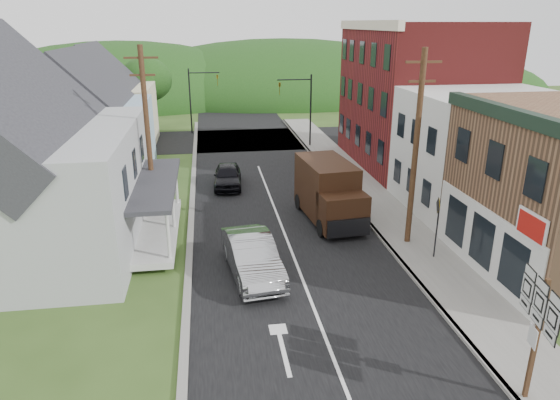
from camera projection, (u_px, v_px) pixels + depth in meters
name	position (u px, v px, depth m)	size (l,w,h in m)	color
ground	(306.00, 289.00, 19.77)	(120.00, 120.00, 0.00)	#2D4719
road	(273.00, 203.00, 29.09)	(9.00, 90.00, 0.02)	black
cross_road	(248.00, 140.00, 44.92)	(60.00, 9.00, 0.02)	black
sidewalk_right	(381.00, 209.00, 28.01)	(2.80, 55.00, 0.15)	slate
curb_right	(358.00, 210.00, 27.83)	(0.20, 55.00, 0.15)	slate
curb_left	(191.00, 220.00, 26.56)	(0.30, 55.00, 0.12)	slate
storefront_white	(483.00, 153.00, 27.22)	(8.00, 7.00, 6.50)	silver
storefront_red	(416.00, 96.00, 35.48)	(8.00, 12.00, 10.00)	maroon
house_gray	(18.00, 158.00, 22.28)	(10.20, 12.24, 8.35)	#A3A6A8
house_blue	(93.00, 123.00, 32.85)	(7.14, 8.16, 7.28)	#9CC2D5
house_cream	(109.00, 103.00, 41.16)	(7.14, 8.16, 7.28)	beige
utility_pole_right	(416.00, 149.00, 22.24)	(1.60, 0.26, 9.00)	#472D19
utility_pole_left	(148.00, 136.00, 24.76)	(1.60, 0.26, 9.00)	#472D19
traffic_signal_right	(302.00, 102.00, 40.99)	(2.87, 0.20, 6.00)	black
traffic_signal_left	(197.00, 93.00, 46.33)	(2.87, 0.20, 6.00)	black
tree_left_d	(146.00, 80.00, 46.70)	(4.80, 4.80, 6.94)	#382616
forested_ridge	(231.00, 96.00, 71.01)	(90.00, 30.00, 16.00)	#153610
silver_sedan	(252.00, 257.00, 20.58)	(1.79, 5.12, 1.69)	#A1A2A6
dark_sedan	(228.00, 176.00, 31.82)	(1.70, 4.22, 1.44)	black
delivery_van	(329.00, 192.00, 26.08)	(2.81, 5.82, 3.14)	black
route_sign_cluster	(537.00, 323.00, 13.11)	(0.47, 2.07, 3.67)	#472D19
warning_sign	(437.00, 219.00, 21.55)	(0.23, 0.76, 2.82)	black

